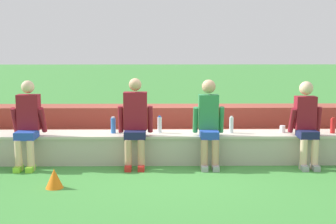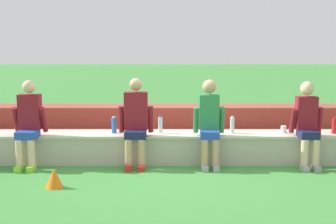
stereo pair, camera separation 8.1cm
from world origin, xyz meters
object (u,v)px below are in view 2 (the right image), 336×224
object	(u,v)px
sports_cone	(53,178)
person_left_of_center	(28,122)
water_bottle_near_right	(333,126)
person_right_of_center	(209,121)
person_far_right	(307,122)
water_bottle_mid_right	(231,125)
person_center	(135,121)
water_bottle_mid_left	(160,125)
water_bottle_center_gap	(113,125)
plastic_cup_middle	(283,129)

from	to	relation	value
sports_cone	person_left_of_center	bearing A→B (deg)	120.85
water_bottle_near_right	person_right_of_center	bearing A→B (deg)	-172.97
person_far_right	water_bottle_mid_right	world-z (taller)	person_far_right
person_far_right	person_center	bearing A→B (deg)	179.77
water_bottle_mid_left	water_bottle_mid_right	size ratio (longest dim) A/B	1.01
water_bottle_near_right	person_left_of_center	bearing A→B (deg)	-176.94
person_center	water_bottle_near_right	xyz separation A→B (m)	(3.19, 0.25, -0.13)
person_right_of_center	sports_cone	distance (m)	2.50
person_left_of_center	water_bottle_near_right	xyz separation A→B (m)	(4.86, 0.26, -0.11)
sports_cone	person_far_right	bearing A→B (deg)	16.28
water_bottle_mid_left	person_far_right	bearing A→B (deg)	-8.06
person_far_right	water_bottle_near_right	xyz separation A→B (m)	(0.52, 0.26, -0.11)
person_left_of_center	sports_cone	xyz separation A→B (m)	(0.65, -1.08, -0.58)
person_left_of_center	person_right_of_center	distance (m)	2.82
person_right_of_center	water_bottle_mid_left	size ratio (longest dim) A/B	4.88
person_left_of_center	person_center	size ratio (longest dim) A/B	0.98
water_bottle_center_gap	water_bottle_mid_right	bearing A→B (deg)	-0.25
person_center	water_bottle_mid_right	xyz separation A→B (m)	(1.55, 0.30, -0.12)
person_far_right	water_bottle_mid_right	distance (m)	1.17
person_center	person_far_right	distance (m)	2.67
water_bottle_center_gap	water_bottle_mid_right	world-z (taller)	water_bottle_mid_right
person_center	plastic_cup_middle	world-z (taller)	person_center
person_right_of_center	water_bottle_near_right	distance (m)	2.06
person_left_of_center	water_bottle_mid_right	bearing A→B (deg)	5.41
water_bottle_center_gap	water_bottle_near_right	distance (m)	3.57
sports_cone	person_right_of_center	bearing A→B (deg)	26.67
person_left_of_center	water_bottle_center_gap	world-z (taller)	person_left_of_center
water_bottle_center_gap	water_bottle_mid_left	world-z (taller)	water_bottle_mid_left
person_far_right	water_bottle_mid_right	size ratio (longest dim) A/B	4.81
person_center	water_bottle_mid_left	distance (m)	0.51
water_bottle_mid_right	person_far_right	bearing A→B (deg)	-15.25
person_center	water_bottle_near_right	bearing A→B (deg)	4.51
water_bottle_near_right	plastic_cup_middle	distance (m)	0.81
water_bottle_mid_right	sports_cone	bearing A→B (deg)	-151.64
person_center	water_bottle_mid_left	size ratio (longest dim) A/B	4.96
person_far_right	sports_cone	size ratio (longest dim) A/B	5.10
person_left_of_center	water_bottle_mid_right	world-z (taller)	person_left_of_center
plastic_cup_middle	person_far_right	bearing A→B (deg)	-49.84
person_far_right	person_right_of_center	bearing A→B (deg)	179.62
water_bottle_center_gap	plastic_cup_middle	world-z (taller)	water_bottle_center_gap
person_center	water_bottle_center_gap	size ratio (longest dim) A/B	5.15
person_right_of_center	water_bottle_near_right	bearing A→B (deg)	7.03
water_bottle_center_gap	water_bottle_mid_left	xyz separation A→B (m)	(0.75, 0.01, 0.01)
sports_cone	person_center	bearing A→B (deg)	46.85
sports_cone	plastic_cup_middle	bearing A→B (deg)	22.49
person_left_of_center	water_bottle_center_gap	size ratio (longest dim) A/B	5.02
person_far_right	water_bottle_center_gap	xyz separation A→B (m)	(-3.05, 0.32, -0.10)
person_center	water_bottle_center_gap	xyz separation A→B (m)	(-0.38, 0.31, -0.12)
water_bottle_near_right	sports_cone	bearing A→B (deg)	-162.34
water_bottle_mid_left	water_bottle_mid_right	xyz separation A→B (m)	(1.17, -0.02, -0.00)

